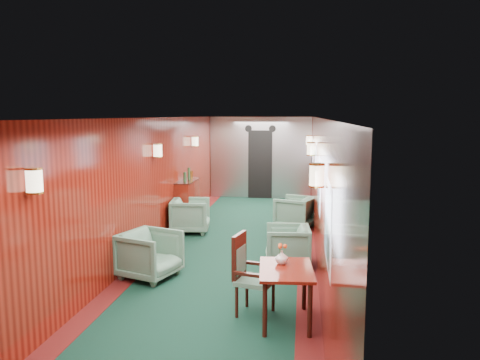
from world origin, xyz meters
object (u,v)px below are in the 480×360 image
Objects in this scene: side_chair at (248,271)px; credenza at (187,201)px; dining_table at (286,277)px; armchair_right_near at (288,245)px; armchair_left_far at (190,216)px; armchair_right_far at (295,212)px; armchair_left_near at (150,255)px.

credenza is (-1.94, 4.68, -0.04)m from side_chair.
credenza is (-2.42, 4.88, -0.06)m from dining_table.
dining_table is 2.18m from armchair_right_near.
credenza is 3.61m from armchair_right_near.
armchair_left_far reaches higher than dining_table.
credenza is at bearing -143.46° from armchair_right_near.
armchair_right_near is at bearing 86.84° from dining_table.
armchair_right_near is 2.59m from armchair_right_far.
credenza is 3.62m from armchair_left_near.
side_chair reaches higher than armchair_left_far.
side_chair is (-0.48, 0.20, -0.01)m from dining_table.
armchair_left_near is (-2.09, 1.28, -0.20)m from dining_table.
armchair_right_far is (0.07, 2.58, 0.02)m from armchair_right_near.
armchair_left_far is (0.27, -0.83, -0.14)m from credenza.
credenza reaches higher than armchair_right_far.
armchair_right_far is at bearing -3.23° from credenza.
dining_table is at bearing 20.34° from armchair_right_far.
side_chair is at bearing -67.48° from credenza.
credenza reaches higher than armchair_right_near.
credenza is at bearing 111.76° from dining_table.
armchair_left_far is at bearing -71.96° from credenza.
armchair_left_near is 1.09× the size of armchair_right_near.
dining_table is at bearing -9.35° from side_chair.
side_chair is at bearing -163.69° from armchair_left_far.
armchair_left_near reaches higher than armchair_right_near.
dining_table reaches higher than armchair_right_near.
credenza reaches higher than side_chair.
side_chair is 2.02m from armchair_right_near.
armchair_left_far reaches higher than armchair_right_far.
armchair_right_near is at bearing 18.98° from armchair_right_far.
side_chair is at bearing 14.36° from armchair_right_far.
armchair_left_near is (0.32, -3.61, -0.14)m from credenza.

